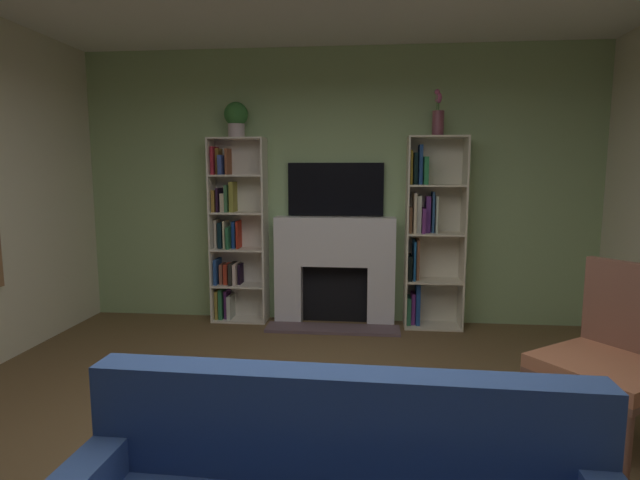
# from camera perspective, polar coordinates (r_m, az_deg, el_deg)

# --- Properties ---
(ground_plane) EXTENTS (6.67, 6.67, 0.00)m
(ground_plane) POSITION_cam_1_polar(r_m,az_deg,el_deg) (2.93, -2.38, -24.69)
(ground_plane) COLOR brown
(wall_back_accent) EXTENTS (5.45, 0.06, 2.83)m
(wall_back_accent) POSITION_cam_1_polar(r_m,az_deg,el_deg) (5.27, 1.84, 6.01)
(wall_back_accent) COLOR #9BBC80
(wall_back_accent) RESTS_ON ground_plane
(fireplace) EXTENTS (1.34, 0.54, 1.12)m
(fireplace) POSITION_cam_1_polar(r_m,az_deg,el_deg) (5.21, 1.69, -3.08)
(fireplace) COLOR white
(fireplace) RESTS_ON ground_plane
(tv) EXTENTS (0.99, 0.06, 0.54)m
(tv) POSITION_cam_1_polar(r_m,az_deg,el_deg) (5.21, 1.80, 5.78)
(tv) COLOR black
(tv) RESTS_ON fireplace
(bookshelf_left) EXTENTS (0.58, 0.28, 1.92)m
(bookshelf_left) POSITION_cam_1_polar(r_m,az_deg,el_deg) (5.36, -9.76, 0.68)
(bookshelf_left) COLOR silver
(bookshelf_left) RESTS_ON ground_plane
(bookshelf_right) EXTENTS (0.58, 0.32, 1.92)m
(bookshelf_right) POSITION_cam_1_polar(r_m,az_deg,el_deg) (5.18, 12.12, 0.86)
(bookshelf_right) COLOR beige
(bookshelf_right) RESTS_ON ground_plane
(potted_plant) EXTENTS (0.24, 0.24, 0.35)m
(potted_plant) POSITION_cam_1_polar(r_m,az_deg,el_deg) (5.29, -9.51, 13.56)
(potted_plant) COLOR beige
(potted_plant) RESTS_ON bookshelf_left
(vase_with_flowers) EXTENTS (0.11, 0.11, 0.45)m
(vase_with_flowers) POSITION_cam_1_polar(r_m,az_deg,el_deg) (5.15, 13.28, 13.29)
(vase_with_flowers) COLOR #834151
(vase_with_flowers) RESTS_ON bookshelf_right
(armchair) EXTENTS (0.89, 0.89, 1.04)m
(armchair) POSITION_cam_1_polar(r_m,az_deg,el_deg) (3.39, 30.58, -11.18)
(armchair) COLOR brown
(armchair) RESTS_ON ground_plane
(coffee_table) EXTENTS (0.86, 0.46, 0.40)m
(coffee_table) POSITION_cam_1_polar(r_m,az_deg,el_deg) (2.54, 2.93, -21.20)
(coffee_table) COLOR brown
(coffee_table) RESTS_ON ground_plane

